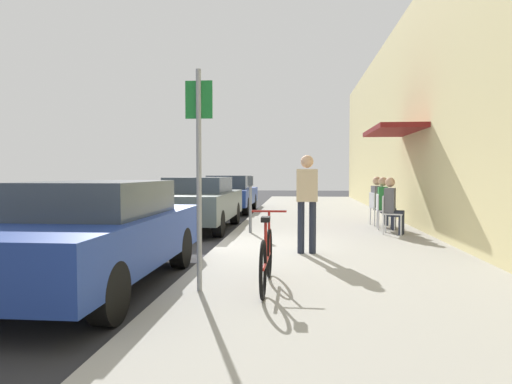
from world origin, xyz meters
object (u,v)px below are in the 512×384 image
parked_car_0 (95,232)px  parking_meter (250,200)px  street_sign (199,162)px  bicycle_0 (267,258)px  seated_patron_0 (392,204)px  pedestrian_standing (307,196)px  parked_car_2 (229,193)px  cafe_chair_2 (377,206)px  cafe_chair_0 (390,212)px  parked_car_1 (198,202)px  cafe_chair_1 (383,209)px  seated_patron_1 (385,201)px  seated_patron_2 (379,199)px

parked_car_0 → parking_meter: size_ratio=3.33×
street_sign → bicycle_0: bearing=15.4°
seated_patron_0 → pedestrian_standing: bearing=-126.8°
parked_car_2 → cafe_chair_2: size_ratio=5.06×
parked_car_0 → cafe_chair_0: size_ratio=5.06×
parking_meter → cafe_chair_0: 3.20m
parking_meter → pedestrian_standing: bearing=-64.1°
parked_car_1 → seated_patron_0: 4.98m
parking_meter → seated_patron_0: bearing=1.1°
seated_patron_0 → bicycle_0: bearing=-116.6°
parked_car_2 → cafe_chair_1: parked_car_2 is taller
parked_car_2 → parking_meter: size_ratio=3.33×
street_sign → cafe_chair_1: (3.24, 6.10, -1.02)m
cafe_chair_1 → seated_patron_1: (0.06, -0.01, 0.19)m
street_sign → seated_patron_2: street_sign is taller
pedestrian_standing → street_sign: bearing=-116.9°
street_sign → pedestrian_standing: (1.31, 2.59, -0.52)m
parked_car_1 → parking_meter: 2.10m
parked_car_2 → seated_patron_0: 8.28m
seated_patron_0 → seated_patron_2: size_ratio=1.00×
parked_car_1 → parked_car_2: size_ratio=1.00×
pedestrian_standing → parked_car_1: bearing=125.1°
parking_meter → seated_patron_1: (3.25, 0.92, -0.07)m
seated_patron_2 → pedestrian_standing: pedestrian_standing is taller
parking_meter → seated_patron_2: bearing=28.6°
cafe_chair_2 → seated_patron_2: (0.06, 0.01, 0.19)m
cafe_chair_0 → seated_patron_2: (0.06, 1.69, 0.19)m
parked_car_1 → street_sign: 6.82m
seated_patron_1 → cafe_chair_2: seated_patron_1 is taller
parking_meter → parked_car_1: bearing=137.8°
parking_meter → cafe_chair_0: parking_meter is taller
bicycle_0 → parked_car_0: bearing=173.9°
parked_car_0 → pedestrian_standing: pedestrian_standing is taller
parking_meter → cafe_chair_1: parking_meter is taller
parked_car_2 → cafe_chair_1: bearing=-51.2°
street_sign → cafe_chair_0: bearing=58.4°
pedestrian_standing → cafe_chair_2: bearing=66.1°
parked_car_1 → cafe_chair_2: parked_car_1 is taller
parked_car_0 → cafe_chair_1: parked_car_0 is taller
parking_meter → seated_patron_1: parking_meter is taller
bicycle_0 → seated_patron_1: bearing=66.8°
parked_car_2 → parking_meter: 6.98m
cafe_chair_1 → parked_car_2: bearing=128.8°
parked_car_1 → cafe_chair_0: size_ratio=5.06×
seated_patron_2 → pedestrian_standing: 4.81m
street_sign → seated_patron_2: bearing=64.6°
parking_meter → seated_patron_2: parking_meter is taller
street_sign → pedestrian_standing: size_ratio=1.53×
parked_car_2 → cafe_chair_1: size_ratio=5.06×
street_sign → parking_meter: bearing=89.4°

